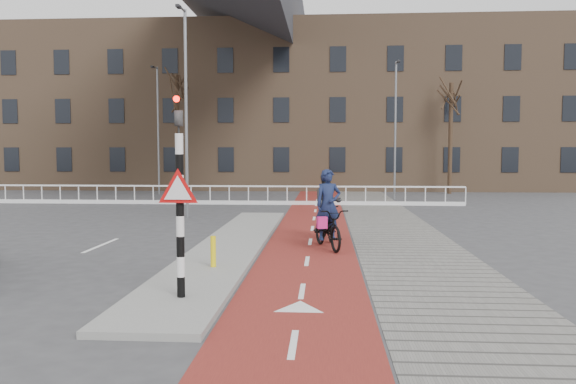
{
  "coord_description": "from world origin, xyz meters",
  "views": [
    {
      "loc": [
        1.93,
        -11.62,
        2.66
      ],
      "look_at": [
        0.84,
        5.0,
        1.5
      ],
      "focal_mm": 35.0,
      "sensor_mm": 36.0,
      "label": 1
    }
  ],
  "objects": [
    {
      "name": "curb_island",
      "position": [
        -0.7,
        4.0,
        0.06
      ],
      "size": [
        1.8,
        16.0,
        0.12
      ],
      "primitive_type": "cube",
      "color": "gray",
      "rests_on": "ground"
    },
    {
      "name": "cyclist_far",
      "position": [
        2.01,
        5.43,
        0.85
      ],
      "size": [
        0.96,
        1.97,
        2.04
      ],
      "rotation": [
        0.0,
        0.0,
        0.14
      ],
      "color": "black",
      "rests_on": "bike_lane"
    },
    {
      "name": "sidewalk",
      "position": [
        4.3,
        10.0,
        0.01
      ],
      "size": [
        3.0,
        60.0,
        0.01
      ],
      "primitive_type": "cube",
      "color": "slate",
      "rests_on": "ground"
    },
    {
      "name": "streetlight_left",
      "position": [
        -8.73,
        23.81,
        4.06
      ],
      "size": [
        0.12,
        0.12,
        8.11
      ],
      "primitive_type": "cylinder",
      "color": "slate",
      "rests_on": "ground"
    },
    {
      "name": "tree_mid",
      "position": [
        -7.79,
        24.99,
        3.88
      ],
      "size": [
        0.27,
        0.27,
        7.76
      ],
      "primitive_type": "cylinder",
      "color": "#2F2115",
      "rests_on": "ground"
    },
    {
      "name": "streetlight_near",
      "position": [
        -3.69,
        10.92,
        4.2
      ],
      "size": [
        0.12,
        0.12,
        8.4
      ],
      "primitive_type": "cylinder",
      "color": "slate",
      "rests_on": "ground"
    },
    {
      "name": "cyclist_near",
      "position": [
        2.03,
        3.87,
        0.75
      ],
      "size": [
        1.36,
        2.27,
        2.2
      ],
      "rotation": [
        0.0,
        0.0,
        0.31
      ],
      "color": "black",
      "rests_on": "bike_lane"
    },
    {
      "name": "bike_lane",
      "position": [
        1.5,
        10.0,
        0.01
      ],
      "size": [
        2.5,
        60.0,
        0.01
      ],
      "primitive_type": "cube",
      "color": "maroon",
      "rests_on": "ground"
    },
    {
      "name": "traffic_signal",
      "position": [
        -0.6,
        -2.02,
        1.99
      ],
      "size": [
        0.8,
        0.8,
        3.68
      ],
      "color": "black",
      "rests_on": "curb_island"
    },
    {
      "name": "streetlight_right",
      "position": [
        5.95,
        21.04,
        3.92
      ],
      "size": [
        0.12,
        0.12,
        7.85
      ],
      "primitive_type": "cylinder",
      "color": "slate",
      "rests_on": "ground"
    },
    {
      "name": "ground",
      "position": [
        0.0,
        0.0,
        0.0
      ],
      "size": [
        120.0,
        120.0,
        0.0
      ],
      "primitive_type": "plane",
      "color": "#38383A",
      "rests_on": "ground"
    },
    {
      "name": "railing",
      "position": [
        -5.0,
        17.0,
        0.31
      ],
      "size": [
        28.0,
        0.1,
        0.99
      ],
      "color": "silver",
      "rests_on": "ground"
    },
    {
      "name": "townhouse_row",
      "position": [
        -3.0,
        32.0,
        7.81
      ],
      "size": [
        46.0,
        10.0,
        15.9
      ],
      "color": "#7F6047",
      "rests_on": "ground"
    },
    {
      "name": "tree_right",
      "position": [
        10.07,
        25.54,
        3.59
      ],
      "size": [
        0.26,
        0.26,
        7.18
      ],
      "primitive_type": "cylinder",
      "color": "#2F2115",
      "rests_on": "ground"
    },
    {
      "name": "bollard",
      "position": [
        -0.55,
        0.64,
        0.47
      ],
      "size": [
        0.12,
        0.12,
        0.69
      ],
      "primitive_type": "cylinder",
      "color": "yellow",
      "rests_on": "curb_island"
    }
  ]
}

